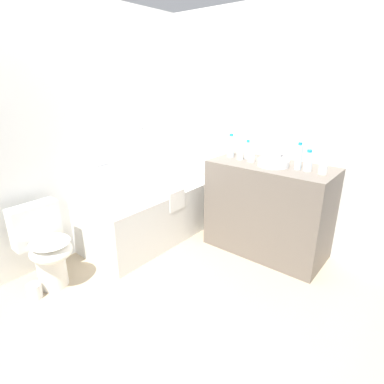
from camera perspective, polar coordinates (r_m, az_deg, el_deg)
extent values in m
plane|color=tan|center=(2.67, -3.24, -17.82)|extent=(3.72, 3.72, 0.00)
cube|color=silver|center=(3.11, -20.94, 10.12)|extent=(3.12, 0.10, 2.33)
cube|color=silver|center=(3.31, 13.32, 11.41)|extent=(0.10, 2.76, 2.33)
cube|color=silver|center=(3.38, -7.33, -3.85)|extent=(1.50, 0.70, 0.55)
cube|color=white|center=(3.29, -7.51, -0.10)|extent=(1.23, 0.50, 0.09)
cylinder|color=#ADADB2|center=(3.67, -0.92, 3.53)|extent=(0.09, 0.03, 0.03)
cylinder|color=#ADADB2|center=(3.48, -9.91, 9.22)|extent=(0.20, 0.03, 0.43)
cylinder|color=#ADADB2|center=(3.19, -17.17, 4.62)|extent=(0.25, 0.03, 0.03)
cube|color=white|center=(3.08, -2.90, -1.56)|extent=(0.22, 0.03, 0.20)
cylinder|color=white|center=(2.88, -24.53, -12.56)|extent=(0.23, 0.23, 0.34)
ellipsoid|color=white|center=(2.76, -24.63, -9.91)|extent=(0.33, 0.35, 0.14)
ellipsoid|color=white|center=(2.72, -24.88, -8.42)|extent=(0.31, 0.33, 0.02)
cube|color=white|center=(2.86, -27.03, -5.34)|extent=(0.38, 0.14, 0.35)
cylinder|color=#9F9FA4|center=(2.79, -27.61, -2.00)|extent=(0.03, 0.03, 0.01)
cube|color=#6B6056|center=(3.10, 13.87, -3.06)|extent=(0.56, 1.14, 0.90)
cylinder|color=white|center=(2.89, 14.81, 5.27)|extent=(0.28, 0.28, 0.06)
cylinder|color=#ACACB1|center=(3.05, 16.27, 6.01)|extent=(0.02, 0.02, 0.07)
cylinder|color=#ACACB1|center=(3.00, 15.98, 6.55)|extent=(0.09, 0.02, 0.02)
cylinder|color=#ACACB1|center=(3.04, 17.27, 5.45)|extent=(0.03, 0.03, 0.04)
cylinder|color=#ACACB1|center=(3.08, 15.21, 5.86)|extent=(0.03, 0.03, 0.04)
cylinder|color=silver|center=(2.81, 20.72, 5.27)|extent=(0.07, 0.07, 0.16)
cylinder|color=teal|center=(2.79, 20.95, 7.11)|extent=(0.04, 0.04, 0.02)
cylinder|color=silver|center=(3.16, 7.22, 8.36)|extent=(0.07, 0.07, 0.21)
cylinder|color=teal|center=(3.13, 7.31, 10.45)|extent=(0.04, 0.04, 0.02)
cylinder|color=silver|center=(3.12, 10.25, 7.59)|extent=(0.06, 0.06, 0.16)
cylinder|color=teal|center=(3.10, 10.35, 9.25)|extent=(0.03, 0.03, 0.02)
cylinder|color=silver|center=(2.83, 19.14, 6.09)|extent=(0.06, 0.06, 0.22)
cylinder|color=teal|center=(2.81, 19.42, 8.43)|extent=(0.03, 0.03, 0.02)
cylinder|color=white|center=(3.07, 8.90, 6.90)|extent=(0.06, 0.06, 0.10)
cylinder|color=white|center=(2.78, 23.09, 3.90)|extent=(0.07, 0.07, 0.08)
cylinder|color=white|center=(3.00, 10.96, 6.32)|extent=(0.07, 0.07, 0.09)
cylinder|color=white|center=(2.85, -27.15, -16.01)|extent=(0.11, 0.11, 0.12)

